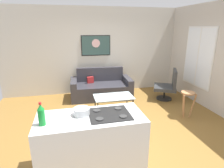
# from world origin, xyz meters

# --- Properties ---
(ground) EXTENTS (6.40, 6.40, 0.04)m
(ground) POSITION_xyz_m (0.00, 0.00, -0.02)
(ground) COLOR brown
(back_wall) EXTENTS (6.40, 0.05, 2.80)m
(back_wall) POSITION_xyz_m (0.00, 2.42, 1.40)
(back_wall) COLOR beige
(back_wall) RESTS_ON ground
(right_wall) EXTENTS (0.05, 6.40, 2.80)m
(right_wall) POSITION_xyz_m (2.62, 0.30, 1.40)
(right_wall) COLOR beige
(right_wall) RESTS_ON ground
(couch) EXTENTS (1.93, 1.01, 0.91)m
(couch) POSITION_xyz_m (-0.12, 1.82, 0.30)
(couch) COLOR #2F2E35
(couch) RESTS_ON ground
(coffee_table) EXTENTS (1.03, 0.60, 0.41)m
(coffee_table) POSITION_xyz_m (0.02, 0.72, 0.38)
(coffee_table) COLOR silver
(coffee_table) RESTS_ON ground
(armchair) EXTENTS (0.89, 0.90, 0.95)m
(armchair) POSITION_xyz_m (1.85, 1.14, 0.44)
(armchair) COLOR black
(armchair) RESTS_ON ground
(bar_stool) EXTENTS (0.38, 0.37, 0.66)m
(bar_stool) POSITION_xyz_m (1.71, -0.04, 0.51)
(bar_stool) COLOR #A77247
(bar_stool) RESTS_ON ground
(kitchen_counter) EXTENTS (1.56, 0.71, 0.96)m
(kitchen_counter) POSITION_xyz_m (-0.81, -1.32, 0.47)
(kitchen_counter) COLOR silver
(kitchen_counter) RESTS_ON ground
(soda_bottle) EXTENTS (0.09, 0.09, 0.32)m
(soda_bottle) POSITION_xyz_m (-1.46, -1.42, 1.08)
(soda_bottle) COLOR #188530
(soda_bottle) RESTS_ON kitchen_counter
(mixing_bowl) EXTENTS (0.24, 0.24, 0.11)m
(mixing_bowl) POSITION_xyz_m (-0.93, -1.24, 0.98)
(mixing_bowl) COLOR silver
(mixing_bowl) RESTS_ON kitchen_counter
(wall_painting) EXTENTS (0.96, 0.03, 0.66)m
(wall_painting) POSITION_xyz_m (-0.17, 2.38, 1.59)
(wall_painting) COLOR black
(window) EXTENTS (0.03, 1.19, 1.72)m
(window) POSITION_xyz_m (2.59, 0.90, 1.33)
(window) COLOR silver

